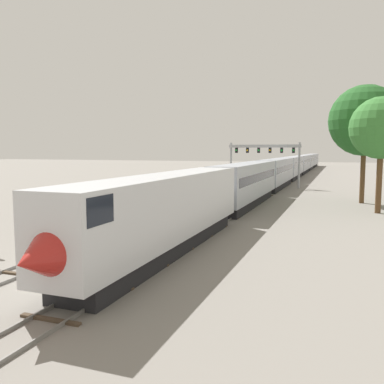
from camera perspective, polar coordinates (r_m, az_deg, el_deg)
The scene contains 7 objects.
ground_plane at distance 22.28m, azimuth -13.38°, elevation -10.64°, with size 400.00×400.00×0.00m, color gray.
track_main at distance 78.63m, azimuth 12.82°, elevation 1.25°, with size 2.60×200.00×0.16m.
track_near at distance 60.09m, azimuth 5.16°, elevation -0.03°, with size 2.60×160.00×0.16m.
passenger_train at distance 91.40m, azimuth 13.91°, elevation 3.46°, with size 3.04×158.33×4.80m.
signal_gantry at distance 69.56m, azimuth 10.10°, elevation 5.25°, with size 12.10×0.49×7.52m.
trackside_tree_left at distance 44.28m, azimuth 25.06°, elevation 8.10°, with size 6.11×6.11×11.49m.
trackside_tree_mid at distance 52.02m, azimuth 23.10°, elevation 9.18°, with size 8.24×8.24×13.81m.
Camera 1 is at (11.90, -17.75, 6.30)m, focal length 38.01 mm.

